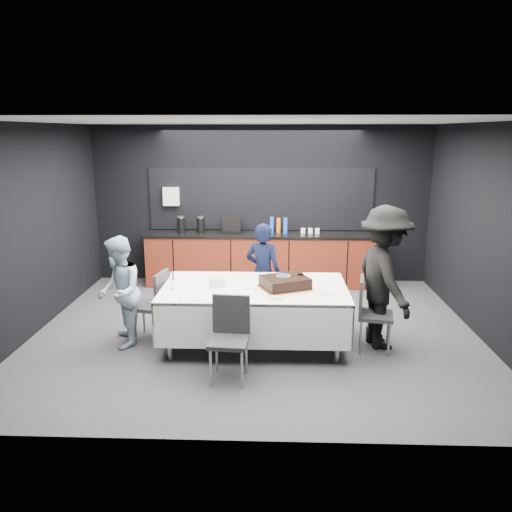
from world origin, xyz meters
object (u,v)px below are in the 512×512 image
(party_table, at_px, (255,297))
(person_center, at_px, (263,273))
(champagne_flute, at_px, (172,277))
(chair_right, at_px, (369,309))
(chair_left, at_px, (154,300))
(chair_near, at_px, (230,332))
(person_right, at_px, (384,278))
(plate_stack, at_px, (217,281))
(person_left, at_px, (119,292))
(cake_assembly, at_px, (285,283))

(party_table, height_order, person_center, person_center)
(champagne_flute, relative_size, chair_right, 0.24)
(chair_left, bearing_deg, chair_near, -43.17)
(chair_right, bearing_deg, party_table, 176.42)
(chair_near, height_order, person_right, person_right)
(person_right, bearing_deg, chair_right, 109.49)
(chair_right, xyz_separation_m, person_center, (-1.35, 0.91, 0.19))
(chair_right, relative_size, person_right, 0.51)
(champagne_flute, bearing_deg, party_table, 8.85)
(party_table, height_order, chair_near, chair_near)
(party_table, bearing_deg, person_center, 83.76)
(plate_stack, bearing_deg, person_left, -173.92)
(chair_right, height_order, person_left, person_left)
(chair_near, relative_size, person_right, 0.51)
(party_table, height_order, person_left, person_left)
(plate_stack, distance_m, person_center, 0.97)
(plate_stack, xyz_separation_m, champagne_flute, (-0.53, -0.20, 0.11))
(chair_left, distance_m, person_left, 0.48)
(plate_stack, bearing_deg, person_center, 54.11)
(plate_stack, xyz_separation_m, person_left, (-1.23, -0.13, -0.12))
(plate_stack, relative_size, person_left, 0.15)
(chair_left, relative_size, chair_right, 1.00)
(party_table, bearing_deg, chair_right, -3.58)
(party_table, xyz_separation_m, person_left, (-1.71, -0.09, 0.07))
(chair_left, height_order, chair_right, same)
(champagne_flute, distance_m, person_left, 0.74)
(cake_assembly, distance_m, person_left, 2.09)
(cake_assembly, distance_m, person_center, 0.94)
(champagne_flute, bearing_deg, person_right, 4.00)
(plate_stack, relative_size, champagne_flute, 0.98)
(cake_assembly, xyz_separation_m, person_right, (1.24, 0.09, 0.05))
(plate_stack, xyz_separation_m, person_right, (2.10, -0.02, 0.07))
(person_center, bearing_deg, plate_stack, 74.77)
(chair_right, height_order, person_right, person_right)
(champagne_flute, xyz_separation_m, person_center, (1.10, 0.98, -0.22))
(plate_stack, height_order, champagne_flute, champagne_flute)
(chair_near, height_order, person_left, person_left)
(person_right, bearing_deg, chair_near, 103.31)
(chair_near, relative_size, person_center, 0.64)
(plate_stack, distance_m, chair_right, 1.94)
(plate_stack, xyz_separation_m, person_center, (0.56, 0.78, -0.11))
(plate_stack, relative_size, chair_left, 0.24)
(cake_assembly, bearing_deg, plate_stack, 173.23)
(chair_right, bearing_deg, chair_left, 175.66)
(chair_left, bearing_deg, party_table, -5.18)
(party_table, relative_size, chair_near, 2.51)
(party_table, height_order, plate_stack, plate_stack)
(chair_left, relative_size, person_left, 0.65)
(chair_right, relative_size, person_left, 0.65)
(plate_stack, bearing_deg, chair_near, -75.85)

